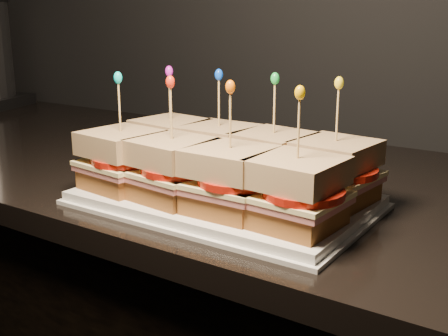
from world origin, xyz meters
The scene contains 59 objects.
granite_slab centered at (-0.43, 1.67, 0.87)m, with size 2.42×0.68×0.04m, color black.
platter centered at (-0.09, 1.50, 0.89)m, with size 0.39×0.24×0.02m, color white.
platter_rim centered at (-0.09, 1.50, 0.89)m, with size 0.40×0.25×0.01m, color white.
sandwich_0_bread_bot centered at (-0.23, 1.55, 0.91)m, with size 0.09×0.09×0.03m, color #5B2F0E.
sandwich_0_ham centered at (-0.23, 1.55, 0.93)m, with size 0.10×0.10×0.01m, color #B55B56.
sandwich_0_cheese centered at (-0.23, 1.55, 0.94)m, with size 0.11×0.10×0.01m, color #FDEC9E.
sandwich_0_tomato centered at (-0.21, 1.55, 0.95)m, with size 0.09×0.09×0.01m, color #B1190C.
sandwich_0_bread_top centered at (-0.23, 1.55, 0.97)m, with size 0.10×0.10×0.03m, color brown.
sandwich_0_pick centered at (-0.23, 1.55, 1.01)m, with size 0.00×0.00×0.09m, color tan.
sandwich_0_frill centered at (-0.23, 1.55, 1.06)m, with size 0.01×0.01×0.02m, color #C71BC5.
sandwich_1_bread_bot centered at (-0.13, 1.55, 0.91)m, with size 0.09×0.09×0.03m, color #5B2F0E.
sandwich_1_ham centered at (-0.13, 1.55, 0.93)m, with size 0.10×0.10×0.01m, color #B55B56.
sandwich_1_cheese centered at (-0.13, 1.55, 0.94)m, with size 0.11×0.10×0.01m, color #FDEC9E.
sandwich_1_tomato centered at (-0.12, 1.55, 0.95)m, with size 0.09×0.09×0.01m, color #B1190C.
sandwich_1_bread_top centered at (-0.13, 1.55, 0.97)m, with size 0.10×0.10×0.03m, color brown.
sandwich_1_pick centered at (-0.13, 1.55, 1.01)m, with size 0.00×0.00×0.09m, color tan.
sandwich_1_frill centered at (-0.13, 1.55, 1.06)m, with size 0.01×0.01×0.02m, color blue.
sandwich_2_bread_bot centered at (-0.04, 1.55, 0.91)m, with size 0.09×0.09×0.03m, color #5B2F0E.
sandwich_2_ham centered at (-0.04, 1.55, 0.93)m, with size 0.10×0.10×0.01m, color #B55B56.
sandwich_2_cheese centered at (-0.04, 1.55, 0.94)m, with size 0.11×0.10×0.01m, color #FDEC9E.
sandwich_2_tomato centered at (-0.03, 1.55, 0.95)m, with size 0.09×0.09×0.01m, color #B1190C.
sandwich_2_bread_top centered at (-0.04, 1.55, 0.97)m, with size 0.10×0.10×0.03m, color brown.
sandwich_2_pick centered at (-0.04, 1.55, 1.01)m, with size 0.00×0.00×0.09m, color tan.
sandwich_2_frill centered at (-0.04, 1.55, 1.06)m, with size 0.01×0.01×0.02m, color green.
sandwich_3_bread_bot centered at (0.05, 1.55, 0.91)m, with size 0.09×0.09×0.03m, color #5B2F0E.
sandwich_3_ham centered at (0.05, 1.55, 0.93)m, with size 0.10×0.10×0.01m, color #B55B56.
sandwich_3_cheese centered at (0.05, 1.55, 0.94)m, with size 0.11×0.10×0.01m, color #FDEC9E.
sandwich_3_tomato centered at (0.06, 1.55, 0.95)m, with size 0.09×0.09×0.01m, color #B1190C.
sandwich_3_bread_top centered at (0.05, 1.55, 0.97)m, with size 0.10×0.10×0.03m, color brown.
sandwich_3_pick centered at (0.05, 1.55, 1.01)m, with size 0.00×0.00×0.09m, color tan.
sandwich_3_frill centered at (0.05, 1.55, 1.06)m, with size 0.01×0.01×0.02m, color yellow.
sandwich_4_bread_bot centered at (-0.23, 1.44, 0.91)m, with size 0.09×0.09×0.03m, color #5B2F0E.
sandwich_4_ham centered at (-0.23, 1.44, 0.93)m, with size 0.10×0.10×0.01m, color #B55B56.
sandwich_4_cheese centered at (-0.23, 1.44, 0.94)m, with size 0.11×0.10×0.01m, color #FDEC9E.
sandwich_4_tomato centered at (-0.21, 1.44, 0.95)m, with size 0.09×0.09×0.01m, color #B1190C.
sandwich_4_bread_top centered at (-0.23, 1.44, 0.97)m, with size 0.10×0.10×0.03m, color brown.
sandwich_4_pick centered at (-0.23, 1.44, 1.01)m, with size 0.00×0.00×0.09m, color tan.
sandwich_4_frill centered at (-0.23, 1.44, 1.06)m, with size 0.01×0.01×0.02m, color #0ACBCB.
sandwich_5_bread_bot centered at (-0.13, 1.44, 0.91)m, with size 0.09×0.09×0.03m, color #5B2F0E.
sandwich_5_ham centered at (-0.13, 1.44, 0.93)m, with size 0.10×0.10×0.01m, color #B55B56.
sandwich_5_cheese centered at (-0.13, 1.44, 0.94)m, with size 0.11×0.10×0.01m, color #FDEC9E.
sandwich_5_tomato centered at (-0.12, 1.44, 0.95)m, with size 0.09×0.09×0.01m, color #B1190C.
sandwich_5_bread_top centered at (-0.13, 1.44, 0.97)m, with size 0.10×0.10×0.03m, color brown.
sandwich_5_pick centered at (-0.13, 1.44, 1.01)m, with size 0.00×0.00×0.09m, color tan.
sandwich_5_frill centered at (-0.13, 1.44, 1.06)m, with size 0.01×0.01×0.02m, color red.
sandwich_6_bread_bot centered at (-0.04, 1.44, 0.91)m, with size 0.09×0.09×0.03m, color #5B2F0E.
sandwich_6_ham centered at (-0.04, 1.44, 0.93)m, with size 0.10×0.10×0.01m, color #B55B56.
sandwich_6_cheese centered at (-0.04, 1.44, 0.94)m, with size 0.11×0.10×0.01m, color #FDEC9E.
sandwich_6_tomato centered at (-0.03, 1.44, 0.95)m, with size 0.09×0.09×0.01m, color #B1190C.
sandwich_6_bread_top centered at (-0.04, 1.44, 0.97)m, with size 0.10×0.10×0.03m, color brown.
sandwich_6_pick centered at (-0.04, 1.44, 1.01)m, with size 0.00×0.00×0.09m, color tan.
sandwich_6_frill centered at (-0.04, 1.44, 1.06)m, with size 0.01×0.01×0.02m, color orange.
sandwich_7_bread_bot centered at (0.05, 1.44, 0.91)m, with size 0.09×0.09×0.03m, color #5B2F0E.
sandwich_7_ham centered at (0.05, 1.44, 0.93)m, with size 0.10×0.10×0.01m, color #B55B56.
sandwich_7_cheese centered at (0.05, 1.44, 0.94)m, with size 0.11×0.10×0.01m, color #FDEC9E.
sandwich_7_tomato centered at (0.06, 1.44, 0.95)m, with size 0.09×0.09×0.01m, color #B1190C.
sandwich_7_bread_top centered at (0.05, 1.44, 0.97)m, with size 0.10×0.10×0.03m, color brown.
sandwich_7_pick centered at (0.05, 1.44, 1.01)m, with size 0.00×0.00×0.09m, color tan.
sandwich_7_frill centered at (0.05, 1.44, 1.06)m, with size 0.01×0.01×0.02m, color #EBA804.
Camera 1 is at (0.33, 0.88, 1.14)m, focal length 45.00 mm.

